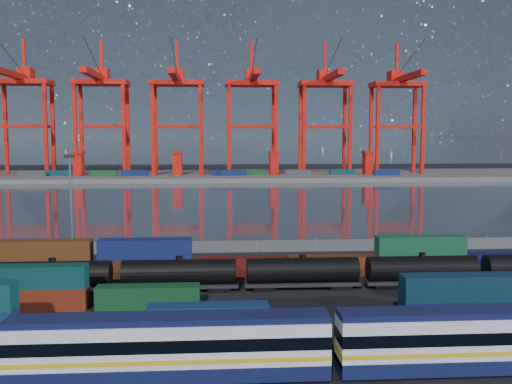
{
  "coord_description": "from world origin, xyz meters",
  "views": [
    {
      "loc": [
        -6.59,
        -66.39,
        19.18
      ],
      "look_at": [
        0.0,
        30.0,
        10.0
      ],
      "focal_mm": 40.0,
      "sensor_mm": 36.0,
      "label": 1
    }
  ],
  "objects": [
    {
      "name": "gantry_cranes",
      "position": [
        -7.5,
        203.29,
        39.52
      ],
      "size": [
        199.8,
        47.61,
        64.47
      ],
      "color": "red",
      "rests_on": "ground"
    },
    {
      "name": "waterfront_fence",
      "position": [
        -0.0,
        28.0,
        1.0
      ],
      "size": [
        160.12,
        0.12,
        2.2
      ],
      "color": "#595B5E",
      "rests_on": "ground"
    },
    {
      "name": "ground",
      "position": [
        0.0,
        0.0,
        0.0
      ],
      "size": [
        700.0,
        700.0,
        0.0
      ],
      "primitive_type": "plane",
      "color": "black",
      "rests_on": "ground"
    },
    {
      "name": "distant_mountains",
      "position": [
        63.02,
        1600.0,
        220.29
      ],
      "size": [
        2470.0,
        1100.0,
        520.0
      ],
      "color": "#1E2630",
      "rests_on": "ground"
    },
    {
      "name": "tanker_string",
      "position": [
        -3.63,
        3.95,
        2.26
      ],
      "size": [
        92.15,
        3.15,
        4.5
      ],
      "color": "black",
      "rests_on": "ground"
    },
    {
      "name": "far_quay",
      "position": [
        0.0,
        210.0,
        1.0
      ],
      "size": [
        700.0,
        70.0,
        2.0
      ],
      "primitive_type": "cube",
      "color": "#514F4C",
      "rests_on": "ground"
    },
    {
      "name": "container_row_south",
      "position": [
        -21.95,
        -10.73,
        2.18
      ],
      "size": [
        125.9,
        2.46,
        5.24
      ],
      "color": "#47494C",
      "rests_on": "ground"
    },
    {
      "name": "passenger_train",
      "position": [
        15.62,
        -22.57,
        2.68
      ],
      "size": [
        77.18,
        3.11,
        5.33
      ],
      "color": "silver",
      "rests_on": "ground"
    },
    {
      "name": "straddle_carriers",
      "position": [
        -2.5,
        200.0,
        7.82
      ],
      "size": [
        140.0,
        7.0,
        11.1
      ],
      "color": "red",
      "rests_on": "far_quay"
    },
    {
      "name": "harbor_water",
      "position": [
        0.0,
        105.0,
        0.01
      ],
      "size": [
        700.0,
        700.0,
        0.0
      ],
      "primitive_type": "plane",
      "color": "#2B343E",
      "rests_on": "ground"
    },
    {
      "name": "container_row_mid",
      "position": [
        -5.27,
        -2.51,
        1.51
      ],
      "size": [
        141.01,
        2.37,
        5.04
      ],
      "color": "#45494B",
      "rests_on": "ground"
    },
    {
      "name": "yard_light_mast",
      "position": [
        -30.0,
        26.0,
        9.3
      ],
      "size": [
        1.6,
        0.4,
        16.6
      ],
      "color": "slate",
      "rests_on": "ground"
    },
    {
      "name": "quay_containers",
      "position": [
        -11.0,
        195.46,
        3.3
      ],
      "size": [
        172.58,
        10.99,
        2.6
      ],
      "color": "navy",
      "rests_on": "far_quay"
    },
    {
      "name": "container_row_north",
      "position": [
        -1.81,
        11.2,
        1.99
      ],
      "size": [
        141.27,
        2.55,
        5.44
      ],
      "color": "navy",
      "rests_on": "ground"
    }
  ]
}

